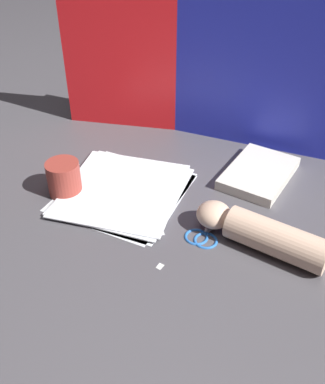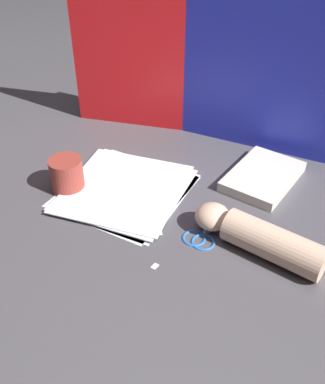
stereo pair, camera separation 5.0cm
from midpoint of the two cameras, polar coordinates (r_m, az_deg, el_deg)
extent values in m
plane|color=#4C494F|center=(1.15, 1.60, -1.40)|extent=(6.00, 6.00, 0.00)
cube|color=red|center=(1.39, 2.15, 16.45)|extent=(0.61, 0.12, 0.46)
cube|color=#2833D1|center=(1.31, 14.40, 14.68)|extent=(0.59, 0.04, 0.48)
cube|color=white|center=(1.19, -3.59, 0.15)|extent=(0.33, 0.34, 0.00)
cube|color=white|center=(1.19, -3.50, 0.07)|extent=(0.31, 0.33, 0.00)
cube|color=white|center=(1.19, -3.47, 0.40)|extent=(0.30, 0.32, 0.00)
cube|color=white|center=(1.19, -3.69, 0.47)|extent=(0.32, 0.34, 0.00)
cube|color=silver|center=(1.26, 13.76, 1.91)|extent=(0.20, 0.26, 0.03)
sphere|color=silver|center=(1.07, 6.76, -5.06)|extent=(0.01, 0.01, 0.01)
cylinder|color=silver|center=(1.10, 7.03, -3.42)|extent=(0.03, 0.10, 0.01)
torus|color=blue|center=(1.04, 6.57, -6.23)|extent=(0.07, 0.07, 0.01)
cylinder|color=silver|center=(1.09, 8.70, -4.08)|extent=(0.06, 0.09, 0.01)
torus|color=blue|center=(1.05, 5.40, -5.74)|extent=(0.08, 0.08, 0.01)
cylinder|color=beige|center=(1.02, 15.33, -6.37)|extent=(0.24, 0.12, 0.08)
ellipsoid|color=beige|center=(1.06, 7.74, -3.12)|extent=(0.10, 0.10, 0.06)
cube|color=white|center=(0.99, 0.51, -9.42)|extent=(0.02, 0.02, 0.00)
cube|color=white|center=(1.07, 0.98, -5.09)|extent=(0.02, 0.03, 0.00)
cylinder|color=#99382D|center=(1.19, -10.87, 2.11)|extent=(0.09, 0.09, 0.09)
camera|label=1|loc=(0.03, -88.67, 1.00)|focal=42.00mm
camera|label=2|loc=(0.03, 91.33, -1.00)|focal=42.00mm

